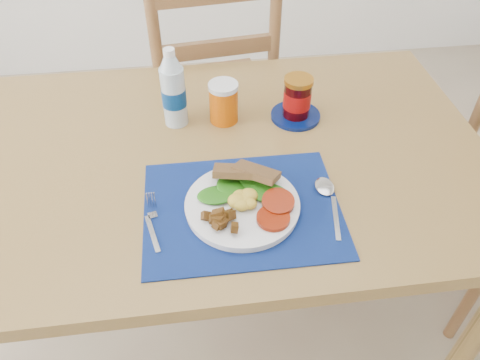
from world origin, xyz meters
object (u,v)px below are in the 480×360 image
at_px(breakfast_plate, 240,204).
at_px(jam_on_saucer, 297,101).
at_px(water_bottle, 173,92).
at_px(juice_glass, 224,103).
at_px(chair_far, 211,73).

bearing_deg(breakfast_plate, jam_on_saucer, 78.24).
relative_size(water_bottle, juice_glass, 2.05).
xyz_separation_m(water_bottle, jam_on_saucer, (0.33, -0.02, -0.04)).
height_order(breakfast_plate, juice_glass, juice_glass).
bearing_deg(juice_glass, water_bottle, 177.34).
bearing_deg(jam_on_saucer, juice_glass, 175.98).
height_order(water_bottle, juice_glass, water_bottle).
distance_m(breakfast_plate, water_bottle, 0.39).
xyz_separation_m(chair_far, breakfast_plate, (-0.00, -0.84, 0.16)).
bearing_deg(jam_on_saucer, breakfast_plate, -120.80).
bearing_deg(jam_on_saucer, chair_far, 111.62).
distance_m(water_bottle, juice_glass, 0.14).
distance_m(chair_far, water_bottle, 0.55).
relative_size(chair_far, water_bottle, 5.54).
bearing_deg(chair_far, juice_glass, 83.26).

